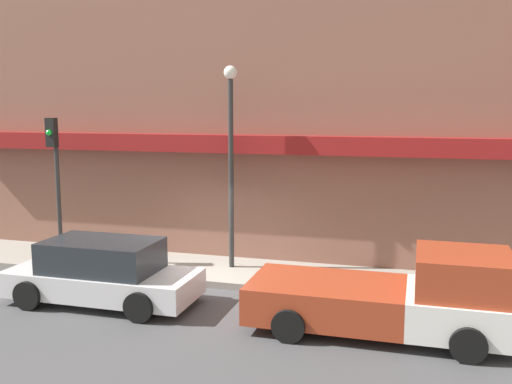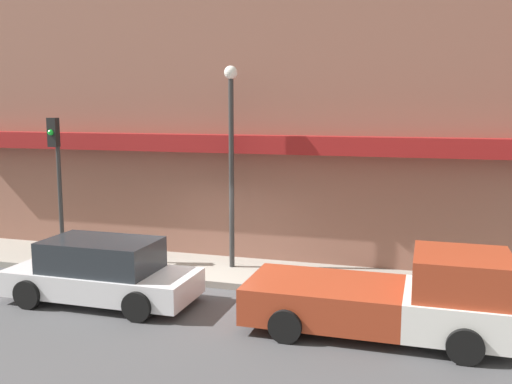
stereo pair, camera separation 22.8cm
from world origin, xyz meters
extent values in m
plane|color=#424244|center=(0.00, 0.00, 0.00)|extent=(80.00, 80.00, 0.00)
cube|color=gray|center=(0.00, 1.23, 0.09)|extent=(36.00, 2.47, 0.18)
cube|color=brown|center=(0.00, 3.97, 4.80)|extent=(19.80, 3.00, 9.61)
cube|color=maroon|center=(0.00, 2.17, 3.54)|extent=(18.22, 0.60, 0.50)
cube|color=white|center=(6.21, -1.72, 0.59)|extent=(2.13, 2.06, 0.75)
cube|color=#9E381E|center=(6.21, -1.72, 1.37)|extent=(1.81, 1.90, 0.79)
cube|color=#9E381E|center=(3.55, -1.72, 0.59)|extent=(3.20, 2.06, 0.75)
cylinder|color=black|center=(6.27, -0.68, 0.33)|extent=(0.67, 0.22, 0.67)
cylinder|color=black|center=(6.27, -2.75, 0.33)|extent=(0.67, 0.22, 0.67)
cylinder|color=black|center=(2.96, -0.68, 0.33)|extent=(0.67, 0.22, 0.67)
cylinder|color=black|center=(2.96, -2.75, 0.33)|extent=(0.67, 0.22, 0.67)
cube|color=silver|center=(-1.74, -1.72, 0.49)|extent=(4.50, 1.76, 0.58)
cube|color=#23282D|center=(-1.74, -1.72, 1.14)|extent=(2.61, 1.59, 0.72)
cylinder|color=black|center=(-0.34, -0.83, 0.33)|extent=(0.67, 0.22, 0.67)
cylinder|color=black|center=(-0.34, -2.60, 0.33)|extent=(0.67, 0.22, 0.67)
cylinder|color=black|center=(-3.13, -0.83, 0.33)|extent=(0.67, 0.22, 0.67)
cylinder|color=black|center=(-3.13, -2.60, 0.33)|extent=(0.67, 0.22, 0.67)
cylinder|color=#196633|center=(-2.41, 0.90, 0.41)|extent=(0.21, 0.21, 0.47)
sphere|color=#196633|center=(-2.41, 0.90, 0.71)|extent=(0.20, 0.20, 0.20)
cylinder|color=#2D2D2D|center=(0.39, 1.45, 2.74)|extent=(0.14, 0.14, 5.12)
sphere|color=silver|center=(0.39, 1.45, 5.48)|extent=(0.36, 0.36, 0.36)
cylinder|color=#2D2D2D|center=(-4.44, 0.56, 2.23)|extent=(0.12, 0.12, 4.10)
cube|color=black|center=(-4.44, 0.40, 3.88)|extent=(0.28, 0.20, 0.80)
sphere|color=green|center=(-4.44, 0.28, 3.88)|extent=(0.16, 0.16, 0.16)
camera|label=1|loc=(5.27, -13.14, 4.55)|focal=40.00mm
camera|label=2|loc=(5.49, -13.07, 4.55)|focal=40.00mm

